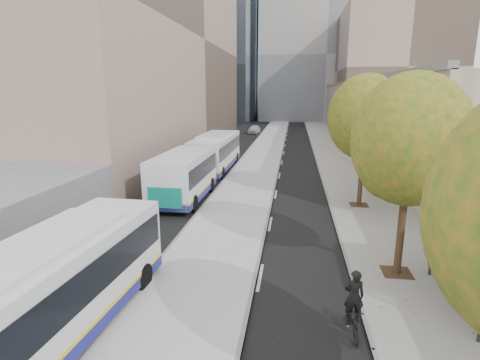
# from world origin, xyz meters

# --- Properties ---
(bus_platform) EXTENTS (4.25, 150.00, 0.15)m
(bus_platform) POSITION_xyz_m (-3.88, 35.00, 0.07)
(bus_platform) COLOR #ABABAB
(bus_platform) RESTS_ON ground
(sidewalk) EXTENTS (4.75, 150.00, 0.08)m
(sidewalk) POSITION_xyz_m (4.12, 35.00, 0.04)
(sidewalk) COLOR gray
(sidewalk) RESTS_ON ground
(building_tan) EXTENTS (18.00, 92.00, 8.00)m
(building_tan) POSITION_xyz_m (15.50, 64.00, 4.00)
(building_tan) COLOR gray
(building_tan) RESTS_ON ground
(building_midrise) EXTENTS (24.00, 46.00, 25.00)m
(building_midrise) POSITION_xyz_m (-22.50, 41.00, 12.50)
(building_midrise) COLOR gray
(building_midrise) RESTS_ON ground
(building_far_block) EXTENTS (30.00, 18.00, 30.00)m
(building_far_block) POSITION_xyz_m (6.00, 96.00, 15.00)
(building_far_block) COLOR gray
(building_far_block) RESTS_ON ground
(tree_c) EXTENTS (4.20, 4.20, 7.28)m
(tree_c) POSITION_xyz_m (3.60, 13.00, 5.25)
(tree_c) COLOR #2E2215
(tree_c) RESTS_ON sidewalk
(tree_d) EXTENTS (4.40, 4.40, 7.60)m
(tree_d) POSITION_xyz_m (3.60, 22.00, 5.47)
(tree_d) COLOR #2E2215
(tree_d) RESTS_ON sidewalk
(bus_far) EXTENTS (2.86, 18.58, 3.09)m
(bus_far) POSITION_xyz_m (-7.46, 27.38, 1.69)
(bus_far) COLOR silver
(bus_far) RESTS_ON ground
(cyclist) EXTENTS (0.62, 1.63, 2.04)m
(cyclist) POSITION_xyz_m (1.32, 8.95, 0.76)
(cyclist) COLOR black
(cyclist) RESTS_ON ground
(distant_car) EXTENTS (1.99, 4.17, 1.38)m
(distant_car) POSITION_xyz_m (-7.24, 62.20, 0.69)
(distant_car) COLOR beige
(distant_car) RESTS_ON ground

